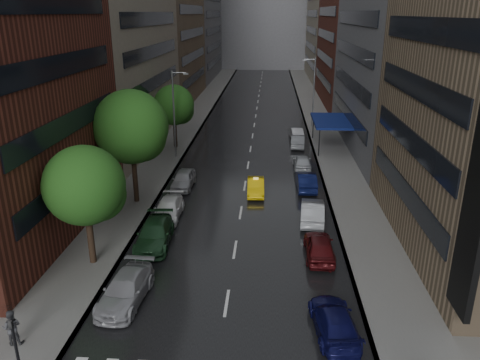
{
  "coord_description": "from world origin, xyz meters",
  "views": [
    {
      "loc": [
        2.08,
        -17.23,
        14.68
      ],
      "look_at": [
        0.0,
        15.16,
        3.0
      ],
      "focal_mm": 35.0,
      "sensor_mm": 36.0,
      "label": 1
    }
  ],
  "objects": [
    {
      "name": "ground",
      "position": [
        0.0,
        0.0,
        0.0
      ],
      "size": [
        220.0,
        220.0,
        0.0
      ],
      "primitive_type": "plane",
      "color": "gray",
      "rests_on": "ground"
    },
    {
      "name": "road",
      "position": [
        0.0,
        50.0,
        0.01
      ],
      "size": [
        14.0,
        140.0,
        0.01
      ],
      "primitive_type": "cube",
      "color": "black",
      "rests_on": "ground"
    },
    {
      "name": "sidewalk_left",
      "position": [
        -9.0,
        50.0,
        0.07
      ],
      "size": [
        4.0,
        140.0,
        0.15
      ],
      "primitive_type": "cube",
      "color": "gray",
      "rests_on": "ground"
    },
    {
      "name": "sidewalk_right",
      "position": [
        9.0,
        50.0,
        0.07
      ],
      "size": [
        4.0,
        140.0,
        0.15
      ],
      "primitive_type": "cube",
      "color": "gray",
      "rests_on": "ground"
    },
    {
      "name": "buildings_left",
      "position": [
        -15.0,
        58.79,
        15.99
      ],
      "size": [
        8.0,
        108.0,
        38.0
      ],
      "color": "maroon",
      "rests_on": "ground"
    },
    {
      "name": "buildings_right",
      "position": [
        15.0,
        56.7,
        15.03
      ],
      "size": [
        8.05,
        109.1,
        36.0
      ],
      "color": "#937A5B",
      "rests_on": "ground"
    },
    {
      "name": "building_far",
      "position": [
        0.0,
        118.0,
        16.0
      ],
      "size": [
        40.0,
        14.0,
        32.0
      ],
      "primitive_type": "cube",
      "color": "slate",
      "rests_on": "ground"
    },
    {
      "name": "tree_near",
      "position": [
        -8.6,
        7.61,
        5.17
      ],
      "size": [
        4.74,
        4.74,
        7.56
      ],
      "color": "#382619",
      "rests_on": "ground"
    },
    {
      "name": "tree_mid",
      "position": [
        -8.6,
        17.51,
        6.31
      ],
      "size": [
        5.79,
        5.79,
        9.22
      ],
      "color": "#382619",
      "rests_on": "ground"
    },
    {
      "name": "tree_far",
      "position": [
        -8.6,
        33.98,
        4.92
      ],
      "size": [
        4.51,
        4.51,
        7.2
      ],
      "color": "#382619",
      "rests_on": "ground"
    },
    {
      "name": "taxi",
      "position": [
        1.03,
        20.09,
        0.66
      ],
      "size": [
        1.54,
        4.06,
        1.32
      ],
      "primitive_type": "imported",
      "rotation": [
        0.0,
        0.0,
        0.03
      ],
      "color": "yellow",
      "rests_on": "ground"
    },
    {
      "name": "parked_cars_left",
      "position": [
        -5.4,
        11.91,
        0.74
      ],
      "size": [
        2.46,
        22.21,
        1.53
      ],
      "color": "#9A9A9F",
      "rests_on": "ground"
    },
    {
      "name": "parked_cars_right",
      "position": [
        5.4,
        19.47,
        0.73
      ],
      "size": [
        2.35,
        41.97,
        1.57
      ],
      "color": "#0F1046",
      "rests_on": "ground"
    },
    {
      "name": "ped_black_umbrella",
      "position": [
        -9.55,
        -0.04,
        1.38
      ],
      "size": [
        0.98,
        0.98,
        2.09
      ],
      "color": "#444448",
      "rests_on": "sidewalk_left"
    },
    {
      "name": "traffic_light",
      "position": [
        -7.6,
        -2.9,
        2.23
      ],
      "size": [
        0.18,
        0.15,
        3.45
      ],
      "color": "black",
      "rests_on": "sidewalk_left"
    },
    {
      "name": "street_lamp_left",
      "position": [
        -7.72,
        30.0,
        4.89
      ],
      "size": [
        1.74,
        0.22,
        9.0
      ],
      "color": "gray",
      "rests_on": "sidewalk_left"
    },
    {
      "name": "street_lamp_right",
      "position": [
        7.72,
        45.0,
        4.89
      ],
      "size": [
        1.74,
        0.22,
        9.0
      ],
      "color": "gray",
      "rests_on": "sidewalk_right"
    },
    {
      "name": "awning",
      "position": [
        8.98,
        35.0,
        3.13
      ],
      "size": [
        4.0,
        8.0,
        3.12
      ],
      "color": "navy",
      "rests_on": "sidewalk_right"
    }
  ]
}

